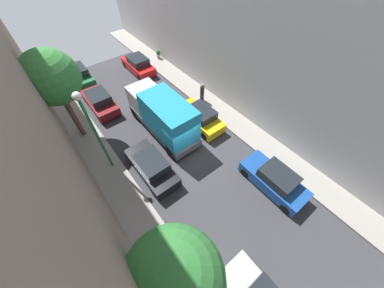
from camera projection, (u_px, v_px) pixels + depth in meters
name	position (u px, v px, depth m)	size (l,w,h in m)	color
ground	(188.00, 155.00, 15.05)	(32.00, 32.00, 0.00)	#38383D
sidewalk_left	(124.00, 195.00, 13.02)	(2.00, 44.00, 0.15)	gray
sidewalk_right	(237.00, 124.00, 16.97)	(2.00, 44.00, 0.15)	gray
parked_car_left_2	(152.00, 167.00, 13.59)	(1.78, 4.20, 1.57)	black
parked_car_left_3	(100.00, 101.00, 17.74)	(1.78, 4.20, 1.57)	maroon
parked_car_left_4	(79.00, 75.00, 20.24)	(1.78, 4.20, 1.57)	#1E6638
parked_car_right_1	(275.00, 180.00, 12.96)	(1.78, 4.20, 1.57)	#194799
parked_car_right_2	(200.00, 117.00, 16.53)	(1.78, 4.20, 1.57)	gold
parked_car_right_3	(138.00, 65.00, 21.43)	(1.78, 4.20, 1.57)	red
delivery_truck	(163.00, 115.00, 15.14)	(2.26, 6.60, 3.38)	#4C4C51
pedestrian	(202.00, 92.00, 18.01)	(0.40, 0.36, 1.72)	#2D334C
street_tree_0	(51.00, 78.00, 12.46)	(3.36, 3.36, 6.56)	brown
street_tree_2	(174.00, 279.00, 6.29)	(3.16, 3.16, 6.17)	brown
potted_plant_1	(41.00, 74.00, 20.21)	(0.75, 0.75, 1.11)	#B2A899
potted_plant_2	(33.00, 66.00, 21.56)	(0.50, 0.50, 0.82)	brown
potted_plant_3	(158.00, 54.00, 23.05)	(0.49, 0.49, 0.88)	#B2A899
lamp_post	(91.00, 124.00, 11.36)	(0.44, 0.44, 5.98)	#26723F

